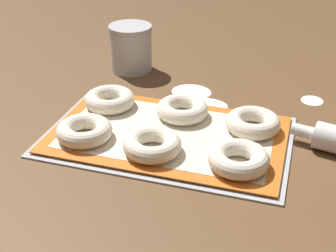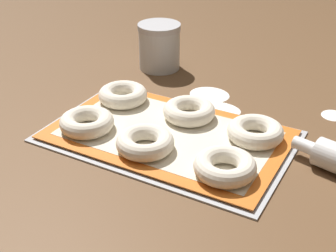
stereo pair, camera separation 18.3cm
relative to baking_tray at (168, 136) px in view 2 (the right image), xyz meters
The scene contains 13 objects.
ground_plane 0.01m from the baking_tray, ahead, with size 2.80×2.80×0.00m, color brown.
baking_tray is the anchor object (origin of this frame).
baking_mat 0.01m from the baking_tray, behind, with size 0.51×0.31×0.00m.
bagel_front_left 0.18m from the baking_tray, 156.48° to the right, with size 0.12×0.12×0.04m.
bagel_front_center 0.09m from the baking_tray, 96.25° to the right, with size 0.12×0.12×0.04m.
bagel_front_right 0.19m from the baking_tray, 25.84° to the right, with size 0.12×0.12×0.04m.
bagel_back_left 0.19m from the baking_tray, 154.72° to the left, with size 0.12×0.12×0.04m.
bagel_back_center 0.09m from the baking_tray, 85.69° to the left, with size 0.12×0.12×0.04m.
bagel_back_right 0.19m from the baking_tray, 21.60° to the left, with size 0.12×0.12×0.04m.
flour_canister 0.40m from the baking_tray, 122.57° to the left, with size 0.12×0.12×0.13m.
flour_patch_near 0.24m from the baking_tray, 92.22° to the left, with size 0.11×0.09×0.00m.
flour_patch_far 0.41m from the baking_tray, 43.36° to the left, with size 0.06×0.06×0.00m.
flour_patch_side 0.19m from the baking_tray, 75.97° to the left, with size 0.11×0.07×0.00m.
Camera 2 is at (0.42, -0.77, 0.54)m, focal length 50.00 mm.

